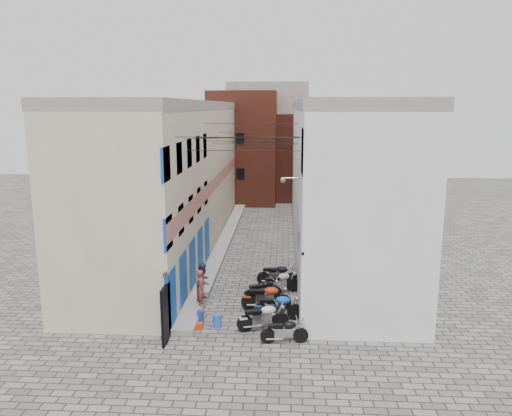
% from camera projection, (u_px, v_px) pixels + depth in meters
% --- Properties ---
extents(ground, '(90.00, 90.00, 0.00)m').
position_uv_depth(ground, '(235.00, 338.00, 19.04)').
color(ground, '#524F4D').
rests_on(ground, ground).
extents(plinth, '(0.90, 26.00, 0.25)m').
position_uv_depth(plinth, '(223.00, 243.00, 31.85)').
color(plinth, gray).
rests_on(plinth, ground).
extents(building_left, '(5.10, 27.00, 9.00)m').
position_uv_depth(building_left, '(176.00, 175.00, 31.10)').
color(building_left, '#C0B091').
rests_on(building_left, ground).
extents(building_right, '(5.94, 26.00, 9.00)m').
position_uv_depth(building_right, '(336.00, 176.00, 30.56)').
color(building_right, white).
rests_on(building_right, ground).
extents(building_far_brick_left, '(6.00, 6.00, 10.00)m').
position_uv_depth(building_far_brick_left, '(243.00, 147.00, 45.54)').
color(building_far_brick_left, maroon).
rests_on(building_far_brick_left, ground).
extents(building_far_brick_right, '(5.00, 6.00, 8.00)m').
position_uv_depth(building_far_brick_right, '(298.00, 156.00, 47.41)').
color(building_far_brick_right, maroon).
rests_on(building_far_brick_right, ground).
extents(building_far_concrete, '(8.00, 5.00, 11.00)m').
position_uv_depth(building_far_concrete, '(268.00, 138.00, 51.19)').
color(building_far_concrete, gray).
rests_on(building_far_concrete, ground).
extents(far_shopfront, '(2.00, 0.30, 2.40)m').
position_uv_depth(far_shopfront, '(264.00, 194.00, 43.45)').
color(far_shopfront, black).
rests_on(far_shopfront, ground).
extents(overhead_wires, '(5.80, 13.02, 1.32)m').
position_uv_depth(overhead_wires, '(249.00, 138.00, 25.09)').
color(overhead_wires, black).
rests_on(overhead_wires, ground).
extents(motorcycle_a, '(1.86, 0.76, 1.05)m').
position_uv_depth(motorcycle_a, '(284.00, 330.00, 18.56)').
color(motorcycle_a, black).
rests_on(motorcycle_a, ground).
extents(motorcycle_b, '(2.19, 1.19, 1.21)m').
position_uv_depth(motorcycle_b, '(263.00, 316.00, 19.62)').
color(motorcycle_b, silver).
rests_on(motorcycle_b, ground).
extents(motorcycle_c, '(2.14, 0.70, 1.23)m').
position_uv_depth(motorcycle_c, '(278.00, 305.00, 20.62)').
color(motorcycle_c, '#0C53B7').
rests_on(motorcycle_c, ground).
extents(motorcycle_d, '(2.21, 0.78, 1.26)m').
position_uv_depth(motorcycle_d, '(266.00, 296.00, 21.61)').
color(motorcycle_d, '#B22C0C').
rests_on(motorcycle_d, ground).
extents(motorcycle_e, '(1.92, 1.32, 1.07)m').
position_uv_depth(motorcycle_e, '(263.00, 289.00, 22.68)').
color(motorcycle_e, black).
rests_on(motorcycle_e, ground).
extents(motorcycle_f, '(2.14, 1.48, 1.19)m').
position_uv_depth(motorcycle_f, '(279.00, 282.00, 23.43)').
color(motorcycle_f, '#99999D').
rests_on(motorcycle_f, ground).
extents(motorcycle_g, '(2.08, 0.71, 1.20)m').
position_uv_depth(motorcycle_g, '(278.00, 273.00, 24.58)').
color(motorcycle_g, black).
rests_on(motorcycle_g, ground).
extents(person_a, '(0.51, 0.66, 1.60)m').
position_uv_depth(person_a, '(201.00, 288.00, 21.41)').
color(person_a, brown).
rests_on(person_a, plinth).
extents(person_b, '(0.83, 0.96, 1.68)m').
position_uv_depth(person_b, '(203.00, 281.00, 22.05)').
color(person_b, '#2C3543').
rests_on(person_b, plinth).
extents(water_jug_near, '(0.43, 0.43, 0.53)m').
position_uv_depth(water_jug_near, '(217.00, 321.00, 19.95)').
color(water_jug_near, blue).
rests_on(water_jug_near, ground).
extents(water_jug_far, '(0.36, 0.36, 0.46)m').
position_uv_depth(water_jug_far, '(201.00, 316.00, 20.49)').
color(water_jug_far, '#2137A5').
rests_on(water_jug_far, ground).
extents(red_crate, '(0.40, 0.30, 0.25)m').
position_uv_depth(red_crate, '(198.00, 326.00, 19.80)').
color(red_crate, '#BE320D').
rests_on(red_crate, ground).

